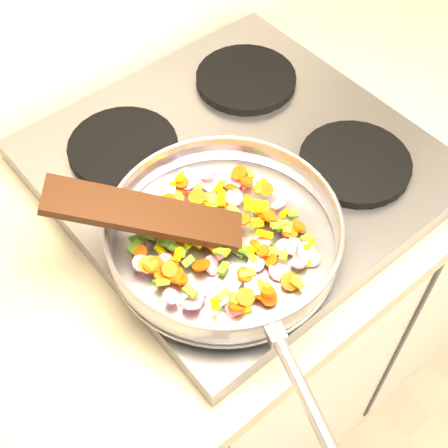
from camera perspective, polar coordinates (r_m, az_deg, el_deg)
base_cabinet at (r=1.84m, az=17.85°, el=5.12°), size 3.00×0.65×0.86m
cooktop at (r=1.09m, az=1.24°, el=5.30°), size 0.60×0.60×0.04m
grate_fl at (r=0.94m, az=0.33°, el=-2.45°), size 0.19×0.19×0.02m
grate_fr at (r=1.08m, az=11.87°, el=5.48°), size 0.19×0.19×0.02m
grate_bl at (r=1.09m, az=-9.21°, el=6.92°), size 0.19×0.19×0.02m
grate_br at (r=1.21m, az=2.02°, el=13.12°), size 0.19×0.19×0.02m
saute_pan at (r=0.91m, az=0.05°, el=-0.81°), size 0.39×0.54×0.06m
vegetable_heap at (r=0.93m, az=-0.43°, el=-0.90°), size 0.27×0.28×0.05m
wooden_spatula at (r=0.89m, az=-7.22°, el=0.93°), size 0.26×0.23×0.10m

